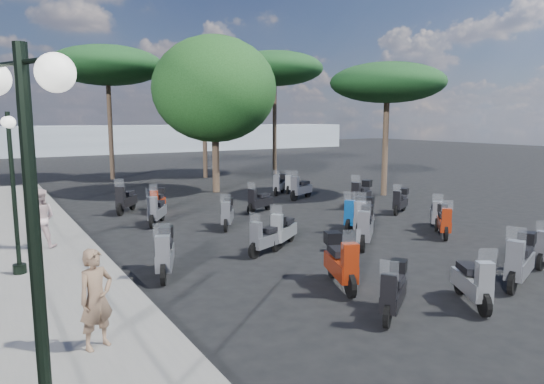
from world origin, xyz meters
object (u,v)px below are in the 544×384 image
scooter_7 (283,231)px  scooter_3 (126,201)px  scooter_14 (227,214)px  broadleaf_tree (215,90)px  scooter_8 (157,212)px  scooter_26 (301,189)px  scooter_18 (364,217)px  pine_0 (203,71)px  scooter_12 (355,214)px  scooter_13 (365,228)px  scooter_11 (520,262)px  pine_2 (107,66)px  scooter_9 (158,201)px  scooter_25 (400,202)px  scooter_5 (393,292)px  lamp_post_0 (36,263)px  pine_1 (275,69)px  scooter_15 (260,202)px  woman (96,299)px  pedestrian_far (40,218)px  scooter_21 (280,185)px  scooter_24 (436,215)px  scooter_20 (361,195)px  scooter_1 (165,254)px  scooter_2 (267,237)px  scooter_10 (473,283)px  scooter_27 (290,185)px  lamp_post_1 (13,183)px  scooter_19 (444,222)px

scooter_7 → scooter_3: bearing=-17.7°
scooter_14 → broadleaf_tree: broadleaf_tree is taller
scooter_8 → broadleaf_tree: (5.13, 6.10, 4.72)m
scooter_26 → scooter_18: bearing=137.4°
pine_0 → scooter_12: bearing=-95.7°
scooter_8 → scooter_13: bearing=158.7°
scooter_11 → pine_2: 25.85m
scooter_9 → scooter_25: 9.75m
scooter_5 → pine_0: 23.96m
lamp_post_0 → pine_1: pine_1 is taller
scooter_12 → scooter_15: scooter_12 is taller
pine_2 → scooter_25: bearing=-67.4°
woman → scooter_12: (9.39, 4.74, -0.43)m
pedestrian_far → scooter_3: bearing=-103.8°
pedestrian_far → scooter_14: (5.83, 0.07, -0.50)m
scooter_12 → scooter_18: size_ratio=0.97×
scooter_12 → scooter_25: scooter_12 is taller
scooter_21 → scooter_24: 9.27m
broadleaf_tree → pine_0: bearing=71.4°
scooter_20 → scooter_26: scooter_20 is taller
scooter_1 → pine_2: 21.31m
scooter_14 → pine_2: 17.40m
scooter_25 → pine_0: pine_0 is taller
scooter_1 → scooter_24: size_ratio=1.32×
scooter_2 → scooter_25: size_ratio=1.07×
scooter_14 → scooter_10: bearing=128.8°
scooter_2 → scooter_8: (-1.45, 5.28, 0.00)m
scooter_2 → scooter_18: 3.93m
scooter_10 → scooter_24: size_ratio=1.16×
scooter_1 → scooter_2: (3.08, 0.40, -0.06)m
scooter_5 → scooter_24: (6.79, 4.73, -0.03)m
lamp_post_0 → scooter_9: bearing=44.8°
scooter_15 → scooter_18: (1.09, -4.96, 0.11)m
scooter_3 → scooter_25: scooter_3 is taller
scooter_18 → pine_0: 18.17m
scooter_27 → scooter_7: bearing=102.2°
lamp_post_1 → pine_0: (11.79, 16.30, 4.39)m
scooter_12 → scooter_13: (-1.20, -1.85, 0.03)m
scooter_20 → broadleaf_tree: broadleaf_tree is taller
scooter_5 → scooter_20: 11.60m
scooter_14 → scooter_13: bearing=151.0°
woman → scooter_3: 12.27m
scooter_11 → pine_1: 24.03m
pedestrian_far → pine_2: size_ratio=0.21×
scooter_8 → scooter_27: (8.24, 3.87, -0.06)m
scooter_7 → pine_1: 20.21m
scooter_2 → scooter_1: bearing=74.2°
scooter_13 → scooter_19: (3.00, -0.38, -0.08)m
scooter_3 → scooter_27: scooter_3 is taller
scooter_27 → scooter_1: bearing=90.8°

